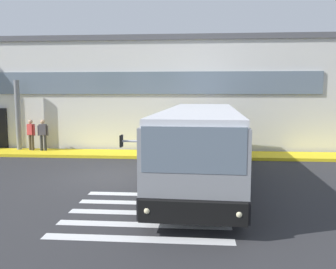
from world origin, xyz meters
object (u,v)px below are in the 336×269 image
at_px(entry_support_column, 18,115).
at_px(passenger_by_doorway, 43,134).
at_px(passenger_near_column, 31,133).
at_px(safety_bollard_yellow, 161,151).
at_px(bus_main_foreground, 201,146).

relative_size(entry_support_column, passenger_by_doorway, 2.27).
xyz_separation_m(entry_support_column, passenger_by_doorway, (1.51, -0.30, -0.97)).
distance_m(passenger_near_column, safety_bollard_yellow, 7.45).
bearing_deg(passenger_by_doorway, safety_bollard_yellow, -12.90).
bearing_deg(entry_support_column, safety_bollard_yellow, -12.60).
bearing_deg(passenger_near_column, bus_main_foreground, -31.40).
relative_size(passenger_by_doorway, safety_bollard_yellow, 1.86).
bearing_deg(bus_main_foreground, entry_support_column, 149.77).
distance_m(entry_support_column, safety_bollard_yellow, 8.41).
relative_size(bus_main_foreground, safety_bollard_yellow, 12.44).
distance_m(entry_support_column, passenger_by_doorway, 1.82).
relative_size(entry_support_column, safety_bollard_yellow, 4.23).
distance_m(bus_main_foreground, passenger_by_doorway, 10.09).
height_order(bus_main_foreground, passenger_by_doorway, bus_main_foreground).
relative_size(bus_main_foreground, passenger_near_column, 6.68).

